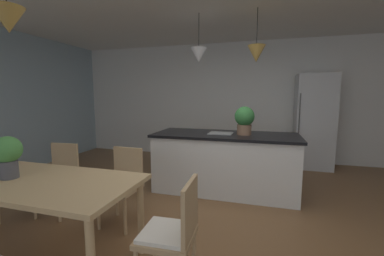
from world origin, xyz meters
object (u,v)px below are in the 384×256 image
Objects in this scene: chair_kitchen_end at (173,232)px; kitchen_island at (225,162)px; chair_far_right at (122,183)px; potted_plant_on_island at (244,119)px; chair_far_left at (59,176)px; dining_table at (27,186)px; refrigerator at (314,122)px; potted_plant_on_table at (8,154)px.

kitchen_island is at bearing 88.26° from chair_kitchen_end.
chair_far_right is 2.06× the size of potted_plant_on_island.
kitchen_island reaches higher than chair_far_right.
chair_far_right is 0.40× the size of kitchen_island.
chair_far_left is 2.31m from kitchen_island.
potted_plant_on_island is (1.72, 2.11, 0.45)m from dining_table.
potted_plant_on_island is at bearing -125.28° from refrigerator.
kitchen_island is at bearing 180.00° from potted_plant_on_island.
dining_table is 0.94m from chair_far_left.
chair_far_right and chair_kitchen_end have the same top height.
chair_kitchen_end is at bearing 1.61° from potted_plant_on_table.
refrigerator is at bearing 51.58° from potted_plant_on_table.
refrigerator is (2.53, 3.11, 0.48)m from chair_far_right.
potted_plant_on_island is 2.85m from potted_plant_on_table.
potted_plant_on_island is 1.13× the size of potted_plant_on_table.
chair_far_right is 2.33× the size of potted_plant_on_table.
refrigerator is (1.55, 1.79, 0.49)m from kitchen_island.
potted_plant_on_island is at bearing 46.12° from chair_far_right.
potted_plant_on_island is at bearing 80.67° from chair_kitchen_end.
refrigerator is (1.61, 3.90, 0.48)m from chair_kitchen_end.
chair_kitchen_end is 0.46× the size of refrigerator.
chair_far_left is 2.06× the size of potted_plant_on_island.
potted_plant_on_table is at bearing -125.41° from chair_far_right.
chair_far_right is 4.04m from refrigerator.
kitchen_island is 2.72m from potted_plant_on_table.
refrigerator is 4.53× the size of potted_plant_on_island.
potted_plant_on_table is at bearing -130.84° from potted_plant_on_island.
refrigerator is at bearing 52.57° from dining_table.
refrigerator is 5.11× the size of potted_plant_on_table.
chair_far_left is (-0.46, 0.79, -0.21)m from dining_table.
dining_table is 5.37× the size of potted_plant_on_table.
refrigerator is at bearing 42.07° from chair_far_left.
potted_plant_on_table reaches higher than chair_far_right.
potted_plant_on_table reaches higher than chair_far_left.
refrigerator reaches higher than chair_far_right.
chair_far_left is 2.33× the size of potted_plant_on_table.
chair_far_right is (0.91, 0.00, 0.00)m from chair_far_left.
kitchen_island is (0.06, 2.11, -0.01)m from chair_kitchen_end.
chair_far_right is 0.46× the size of refrigerator.
potted_plant_on_island is (-1.27, -1.79, 0.18)m from refrigerator.
potted_plant_on_table is at bearing -163.98° from dining_table.
chair_far_right is 1.21m from chair_kitchen_end.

